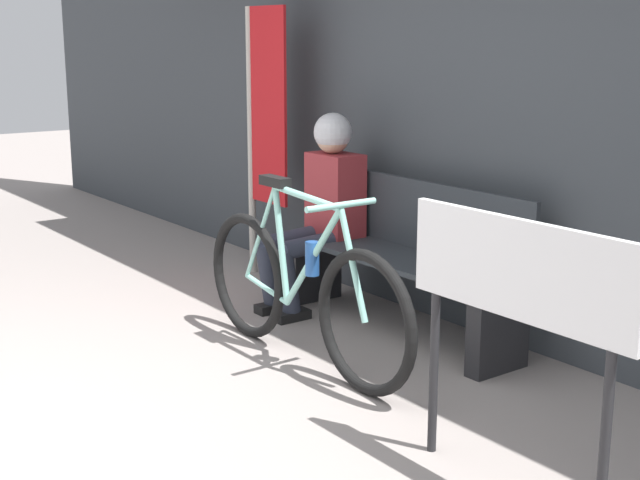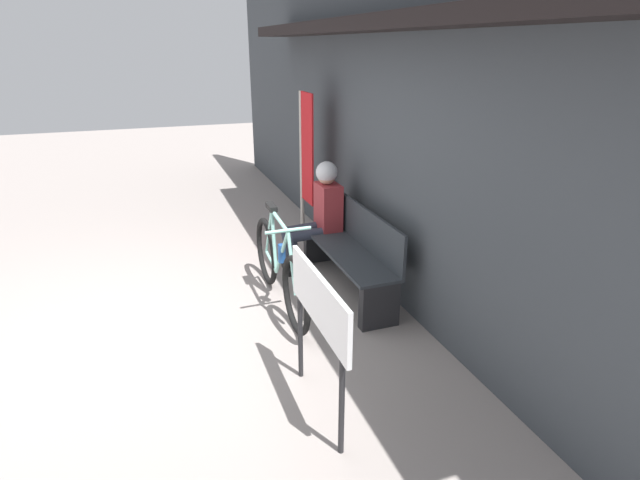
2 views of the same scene
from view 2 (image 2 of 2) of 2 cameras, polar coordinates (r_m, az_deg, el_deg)
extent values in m
plane|color=gray|center=(4.67, -19.94, -9.99)|extent=(24.00, 24.00, 0.00)
cube|color=#3D4247|center=(4.67, 9.13, 12.12)|extent=(12.00, 0.12, 3.20)
cube|color=black|center=(4.48, 6.43, 23.38)|extent=(6.60, 0.44, 0.12)
cube|color=#2D3338|center=(4.96, 2.99, -1.14)|extent=(1.65, 0.42, 0.03)
cube|color=#2D3338|center=(4.96, 5.12, 1.45)|extent=(1.65, 0.03, 0.40)
cube|color=#232326|center=(5.71, -0.03, -0.41)|extent=(0.10, 0.36, 0.42)
cube|color=#232326|center=(4.42, 6.80, -7.44)|extent=(0.10, 0.36, 0.42)
torus|color=black|center=(5.17, -6.15, -1.28)|extent=(0.70, 0.06, 0.70)
torus|color=black|center=(4.27, -2.79, -6.31)|extent=(0.70, 0.06, 0.70)
cylinder|color=#93DBCC|center=(4.47, -4.66, 2.24)|extent=(0.56, 0.03, 0.07)
cylinder|color=#93DBCC|center=(4.53, -4.38, -1.55)|extent=(0.48, 0.03, 0.59)
cylinder|color=#93DBCC|center=(4.78, -5.28, -0.13)|extent=(0.14, 0.03, 0.61)
cylinder|color=#93DBCC|center=(5.01, -5.60, -2.43)|extent=(0.40, 0.03, 0.09)
cylinder|color=#93DBCC|center=(4.94, -5.87, 0.99)|extent=(0.31, 0.02, 0.55)
cylinder|color=#93DBCC|center=(4.24, -3.22, -2.75)|extent=(0.21, 0.03, 0.51)
cube|color=black|center=(4.72, -5.57, 3.77)|extent=(0.20, 0.07, 0.05)
cylinder|color=#93DBCC|center=(4.22, -3.66, 1.11)|extent=(0.03, 0.40, 0.03)
cylinder|color=#235199|center=(4.53, -4.38, -1.55)|extent=(0.07, 0.07, 0.17)
cylinder|color=#2D3342|center=(5.52, -1.85, 1.31)|extent=(0.11, 0.42, 0.13)
cylinder|color=#2D3342|center=(5.54, -3.57, -0.81)|extent=(0.11, 0.17, 0.39)
cube|color=black|center=(5.63, -3.23, -2.79)|extent=(0.10, 0.22, 0.06)
cylinder|color=#2D3342|center=(5.34, -1.18, 0.61)|extent=(0.11, 0.42, 0.13)
cylinder|color=#2D3342|center=(5.36, -2.96, -1.58)|extent=(0.11, 0.17, 0.39)
cube|color=black|center=(5.46, -2.62, -3.60)|extent=(0.10, 0.22, 0.06)
cube|color=maroon|center=(5.42, 0.94, 3.86)|extent=(0.34, 0.22, 0.50)
sphere|color=tan|center=(5.32, 0.76, 7.44)|extent=(0.20, 0.20, 0.20)
sphere|color=silver|center=(5.31, 0.76, 7.76)|extent=(0.23, 0.23, 0.23)
cylinder|color=#B7B2A8|center=(6.26, -2.09, 8.32)|extent=(0.05, 0.05, 1.83)
cube|color=red|center=(5.99, -1.46, 10.33)|extent=(0.40, 0.02, 1.30)
cylinder|color=#232326|center=(3.72, -2.26, -11.10)|extent=(0.04, 0.04, 0.67)
cylinder|color=#232326|center=(3.11, 2.48, -18.62)|extent=(0.04, 0.04, 0.67)
cube|color=white|center=(3.13, -0.15, -6.92)|extent=(1.01, 0.03, 0.36)
camera|label=1|loc=(1.68, -77.94, -21.39)|focal=50.00mm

